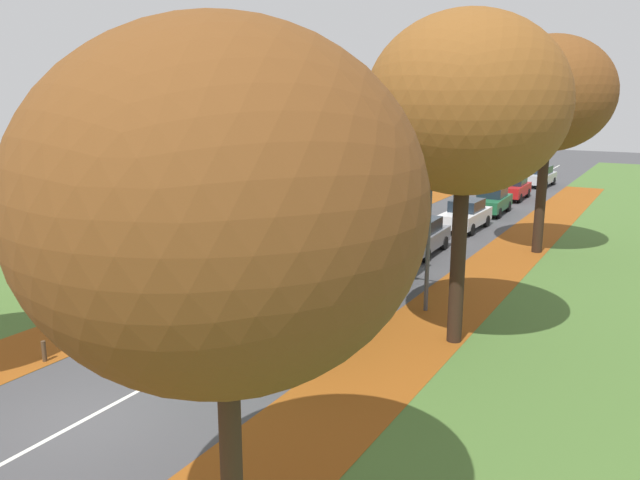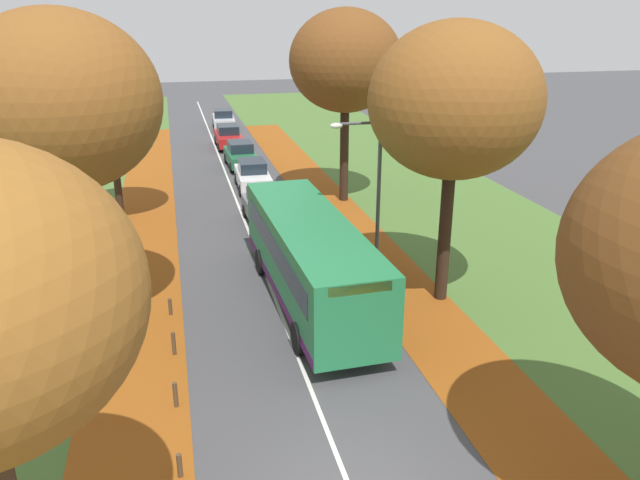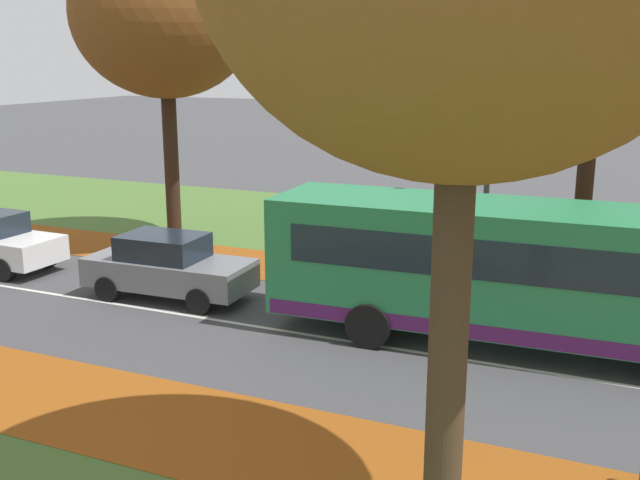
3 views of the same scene
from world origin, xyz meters
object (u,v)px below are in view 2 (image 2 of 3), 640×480
tree_right_near (455,102)px  streetlamp_right (370,183)px  car_green_third_in_line (241,155)px  car_red_fourth_in_line (228,136)px  bollard_third (175,395)px  bollard_second (180,466)px  bus (310,256)px  bollard_fifth (170,307)px  tree_right_mid (346,61)px  car_silver_trailing (224,119)px  tree_left_mid (108,102)px  bollard_fourth (174,344)px  car_grey_lead (266,208)px  tree_left_near (60,103)px  car_white_following (253,175)px

tree_right_near → streetlamp_right: (-2.02, 2.12, -3.10)m
car_green_third_in_line → car_red_fourth_in_line: bearing=91.6°
bollard_third → car_red_fourth_in_line: car_red_fourth_in_line is taller
bollard_second → bollard_third: 2.63m
bollard_third → bus: 7.09m
bollard_fifth → car_red_fourth_in_line: bearing=80.2°
tree_right_mid → car_silver_trailing: 23.53m
tree_left_mid → bus: (6.91, -10.92, -3.90)m
tree_left_mid → bus: size_ratio=0.74×
tree_right_near → bus: size_ratio=0.89×
tree_right_near → bollard_fourth: 11.39m
tree_left_mid → bollard_fourth: tree_left_mid is taller
bollard_fifth → car_grey_lead: car_grey_lead is taller
car_grey_lead → tree_left_mid: bearing=160.7°
car_red_fourth_in_line → car_silver_trailing: size_ratio=0.99×
tree_right_mid → car_grey_lead: 8.36m
bollard_fifth → tree_left_near: bearing=-171.7°
tree_right_near → car_grey_lead: bearing=116.9°
bollard_fourth → bollard_fifth: bearing=91.5°
bus → car_white_following: bus is taller
car_white_following → car_green_third_in_line: same height
tree_left_near → car_green_third_in_line: 22.47m
bollard_fifth → car_white_following: car_white_following is taller
tree_right_mid → bollard_fourth: size_ratio=13.06×
bollard_second → streetlamp_right: bearing=51.9°
bollard_fifth → bus: bus is taller
bus → car_silver_trailing: bearing=89.8°
tree_right_near → bus: 6.89m
bollard_fifth → tree_left_mid: bearing=101.3°
tree_left_near → car_grey_lead: 12.90m
car_red_fourth_in_line → car_grey_lead: bearing=-90.0°
streetlamp_right → car_silver_trailing: 32.66m
tree_left_mid → car_green_third_in_line: tree_left_mid is taller
bollard_third → car_grey_lead: (4.48, 13.71, 0.46)m
bollard_fourth → bollard_fifth: bollard_fourth is taller
bollard_second → bus: 9.18m
car_silver_trailing → tree_right_mid: bearing=-79.1°
tree_right_near → car_silver_trailing: 35.36m
bollard_fifth → tree_right_near: bearing=-5.5°
streetlamp_right → car_red_fourth_in_line: 25.28m
tree_left_mid → bollard_fifth: tree_left_mid is taller
bollard_fifth → car_grey_lead: (4.54, 8.45, 0.52)m
streetlamp_right → tree_left_mid: bearing=134.6°
bollard_second → bollard_fourth: bearing=90.2°
tree_left_near → car_silver_trailing: bearing=77.8°
tree_right_near → tree_right_mid: 12.31m
streetlamp_right → car_red_fourth_in_line: bearing=96.2°
tree_right_mid → car_grey_lead: size_ratio=2.27×
bus → car_green_third_in_line: 20.12m
bollard_second → bus: bearing=59.1°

